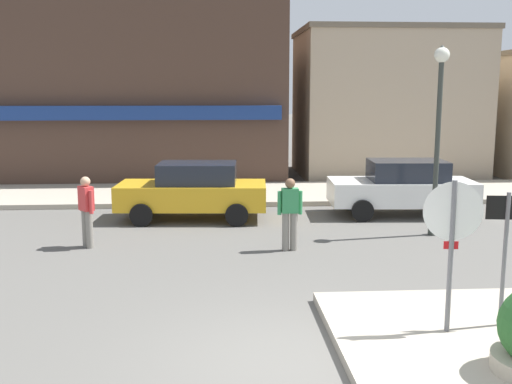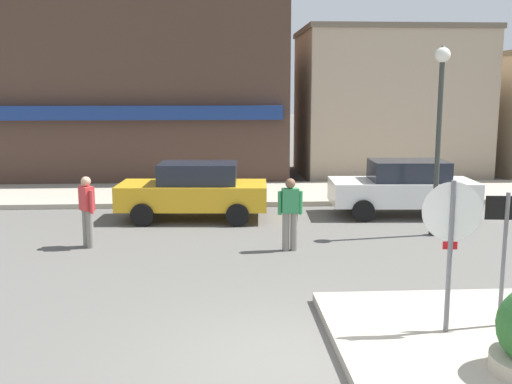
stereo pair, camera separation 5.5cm
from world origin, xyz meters
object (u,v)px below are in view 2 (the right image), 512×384
(parked_car_nearest, at_px, (194,190))
(pedestrian_crossing_far, at_px, (87,209))
(lamp_post, at_px, (440,113))
(one_way_sign, at_px, (504,246))
(stop_sign, at_px, (451,237))
(pedestrian_crossing_near, at_px, (290,212))
(parked_car_second, at_px, (404,187))

(parked_car_nearest, height_order, pedestrian_crossing_far, pedestrian_crossing_far)
(lamp_post, bearing_deg, one_way_sign, -101.33)
(stop_sign, height_order, pedestrian_crossing_far, stop_sign)
(one_way_sign, bearing_deg, lamp_post, 78.67)
(lamp_post, distance_m, pedestrian_crossing_near, 4.40)
(parked_car_second, bearing_deg, parked_car_nearest, -178.23)
(pedestrian_crossing_near, bearing_deg, one_way_sign, -62.76)
(one_way_sign, relative_size, parked_car_second, 0.51)
(one_way_sign, bearing_deg, pedestrian_crossing_near, 117.24)
(stop_sign, relative_size, pedestrian_crossing_near, 1.43)
(parked_car_nearest, height_order, parked_car_second, same)
(stop_sign, distance_m, one_way_sign, 0.88)
(one_way_sign, height_order, parked_car_nearest, one_way_sign)
(stop_sign, height_order, lamp_post, lamp_post)
(parked_car_nearest, bearing_deg, pedestrian_crossing_far, -129.01)
(one_way_sign, relative_size, lamp_post, 0.46)
(one_way_sign, height_order, pedestrian_crossing_near, one_way_sign)
(stop_sign, bearing_deg, pedestrian_crossing_far, 138.11)
(lamp_post, xyz_separation_m, pedestrian_crossing_near, (-3.68, -1.20, -2.09))
(stop_sign, relative_size, parked_car_nearest, 0.56)
(lamp_post, xyz_separation_m, parked_car_second, (-0.05, 2.35, -2.15))
(parked_car_nearest, bearing_deg, stop_sign, -65.07)
(pedestrian_crossing_near, relative_size, pedestrian_crossing_far, 1.00)
(parked_car_second, height_order, pedestrian_crossing_far, pedestrian_crossing_far)
(stop_sign, distance_m, parked_car_second, 8.76)
(pedestrian_crossing_near, bearing_deg, pedestrian_crossing_far, 173.02)
(lamp_post, xyz_separation_m, parked_car_nearest, (-5.91, 2.16, -2.15))
(parked_car_nearest, bearing_deg, lamp_post, -20.11)
(pedestrian_crossing_far, bearing_deg, pedestrian_crossing_near, -6.98)
(parked_car_nearest, relative_size, parked_car_second, 1.00)
(one_way_sign, height_order, parked_car_second, one_way_sign)
(one_way_sign, xyz_separation_m, parked_car_second, (1.15, 8.35, -0.52))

